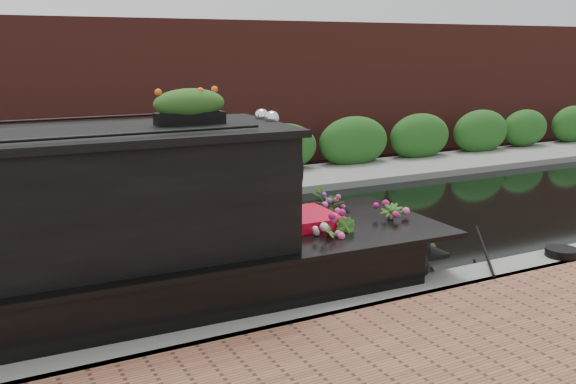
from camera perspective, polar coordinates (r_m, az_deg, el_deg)
name	(u,v)px	position (r m, az deg, el deg)	size (l,w,h in m)	color
ground	(187,255)	(10.55, -9.00, -5.57)	(80.00, 80.00, 0.00)	black
near_bank_coping	(278,334)	(7.70, -0.86, -12.54)	(40.00, 0.60, 0.50)	gray
far_bank_path	(124,201)	(14.45, -14.37, -0.79)	(40.00, 2.40, 0.34)	gray
far_hedge	(115,193)	(15.31, -15.16, -0.09)	(40.00, 1.10, 2.80)	#22561C
far_brick_wall	(96,177)	(17.32, -16.70, 1.28)	(40.00, 1.00, 8.00)	#58221E
rope_fender	(417,249)	(10.26, 11.44, -5.01)	(0.40, 0.40, 0.41)	brown
coiled_mooring_rope	(562,252)	(10.40, 23.15, -4.95)	(0.48, 0.48, 0.12)	black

